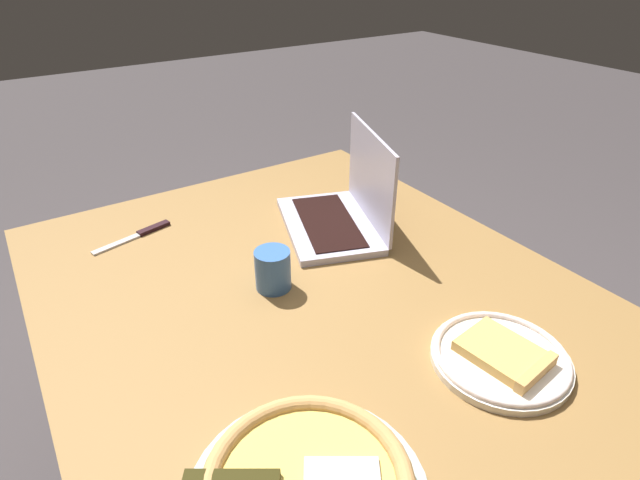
{
  "coord_description": "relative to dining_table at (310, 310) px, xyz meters",
  "views": [
    {
      "loc": [
        -0.76,
        0.47,
        1.39
      ],
      "look_at": [
        0.07,
        -0.07,
        0.79
      ],
      "focal_mm": 28.51,
      "sensor_mm": 36.0,
      "label": 1
    }
  ],
  "objects": [
    {
      "name": "pizza_plate",
      "position": [
        -0.38,
        -0.17,
        0.08
      ],
      "size": [
        0.25,
        0.25,
        0.04
      ],
      "color": "white",
      "rests_on": "dining_table"
    },
    {
      "name": "table_knife",
      "position": [
        0.43,
        0.24,
        0.07
      ],
      "size": [
        0.07,
        0.21,
        0.01
      ],
      "color": "beige",
      "rests_on": "dining_table"
    },
    {
      "name": "dining_table",
      "position": [
        0.0,
        0.0,
        0.0
      ],
      "size": [
        1.28,
        1.07,
        0.73
      ],
      "color": "olive",
      "rests_on": "ground_plane"
    },
    {
      "name": "drink_cup",
      "position": [
        0.04,
        0.06,
        0.11
      ],
      "size": [
        0.08,
        0.08,
        0.09
      ],
      "color": "#3663AA",
      "rests_on": "dining_table"
    },
    {
      "name": "laptop",
      "position": [
        0.18,
        -0.22,
        0.12
      ],
      "size": [
        0.39,
        0.32,
        0.25
      ],
      "color": "#B3AEC4",
      "rests_on": "dining_table"
    }
  ]
}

